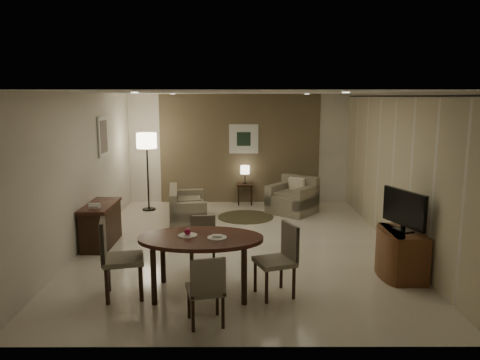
{
  "coord_description": "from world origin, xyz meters",
  "views": [
    {
      "loc": [
        -0.02,
        -8.09,
        2.63
      ],
      "look_at": [
        0.0,
        0.2,
        1.15
      ],
      "focal_mm": 35.0,
      "sensor_mm": 36.0,
      "label": 1
    }
  ],
  "objects_px": {
    "dining_table": "(201,265)",
    "floor_lamp": "(148,172)",
    "chair_far": "(203,246)",
    "console_desk": "(101,225)",
    "side_table": "(245,194)",
    "chair_left": "(123,258)",
    "tv_cabinet": "(403,253)",
    "sofa": "(188,205)",
    "chair_right": "(274,261)",
    "armchair": "(292,195)",
    "chair_near": "(205,288)"
  },
  "relations": [
    {
      "from": "dining_table",
      "to": "floor_lamp",
      "type": "distance_m",
      "value": 5.02
    },
    {
      "from": "chair_far",
      "to": "dining_table",
      "type": "bearing_deg",
      "value": -89.67
    },
    {
      "from": "console_desk",
      "to": "side_table",
      "type": "height_order",
      "value": "console_desk"
    },
    {
      "from": "chair_left",
      "to": "side_table",
      "type": "xyz_separation_m",
      "value": [
        1.68,
        5.45,
        -0.28
      ]
    },
    {
      "from": "dining_table",
      "to": "side_table",
      "type": "bearing_deg",
      "value": 82.96
    },
    {
      "from": "tv_cabinet",
      "to": "chair_left",
      "type": "distance_m",
      "value": 4.01
    },
    {
      "from": "tv_cabinet",
      "to": "sofa",
      "type": "bearing_deg",
      "value": 138.07
    },
    {
      "from": "sofa",
      "to": "side_table",
      "type": "bearing_deg",
      "value": -45.65
    },
    {
      "from": "dining_table",
      "to": "chair_right",
      "type": "xyz_separation_m",
      "value": [
        0.98,
        -0.09,
        0.09
      ]
    },
    {
      "from": "chair_right",
      "to": "armchair",
      "type": "xyz_separation_m",
      "value": [
        0.74,
        4.5,
        -0.07
      ]
    },
    {
      "from": "side_table",
      "to": "chair_near",
      "type": "bearing_deg",
      "value": -94.98
    },
    {
      "from": "chair_right",
      "to": "floor_lamp",
      "type": "bearing_deg",
      "value": -171.72
    },
    {
      "from": "tv_cabinet",
      "to": "chair_far",
      "type": "distance_m",
      "value": 2.97
    },
    {
      "from": "chair_far",
      "to": "chair_left",
      "type": "bearing_deg",
      "value": -140.95
    },
    {
      "from": "chair_left",
      "to": "sofa",
      "type": "relative_size",
      "value": 0.71
    },
    {
      "from": "chair_left",
      "to": "floor_lamp",
      "type": "distance_m",
      "value": 4.89
    },
    {
      "from": "chair_right",
      "to": "floor_lamp",
      "type": "distance_m",
      "value": 5.48
    },
    {
      "from": "dining_table",
      "to": "sofa",
      "type": "height_order",
      "value": "dining_table"
    },
    {
      "from": "chair_right",
      "to": "side_table",
      "type": "relative_size",
      "value": 1.9
    },
    {
      "from": "chair_right",
      "to": "side_table",
      "type": "xyz_separation_m",
      "value": [
        -0.32,
        5.43,
        -0.23
      ]
    },
    {
      "from": "chair_left",
      "to": "sofa",
      "type": "xyz_separation_m",
      "value": [
        0.43,
        3.86,
        -0.18
      ]
    },
    {
      "from": "chair_near",
      "to": "chair_right",
      "type": "height_order",
      "value": "chair_right"
    },
    {
      "from": "tv_cabinet",
      "to": "side_table",
      "type": "height_order",
      "value": "tv_cabinet"
    },
    {
      "from": "dining_table",
      "to": "sofa",
      "type": "xyz_separation_m",
      "value": [
        -0.59,
        3.76,
        -0.04
      ]
    },
    {
      "from": "chair_far",
      "to": "floor_lamp",
      "type": "bearing_deg",
      "value": 109.12
    },
    {
      "from": "console_desk",
      "to": "tv_cabinet",
      "type": "relative_size",
      "value": 1.33
    },
    {
      "from": "tv_cabinet",
      "to": "chair_left",
      "type": "bearing_deg",
      "value": -169.89
    },
    {
      "from": "floor_lamp",
      "to": "chair_near",
      "type": "bearing_deg",
      "value": -72.81
    },
    {
      "from": "tv_cabinet",
      "to": "sofa",
      "type": "distance_m",
      "value": 4.73
    },
    {
      "from": "console_desk",
      "to": "side_table",
      "type": "relative_size",
      "value": 2.35
    },
    {
      "from": "dining_table",
      "to": "sofa",
      "type": "relative_size",
      "value": 1.12
    },
    {
      "from": "chair_right",
      "to": "sofa",
      "type": "xyz_separation_m",
      "value": [
        -1.57,
        3.84,
        -0.13
      ]
    },
    {
      "from": "chair_near",
      "to": "floor_lamp",
      "type": "distance_m",
      "value": 5.87
    },
    {
      "from": "tv_cabinet",
      "to": "chair_right",
      "type": "height_order",
      "value": "chair_right"
    },
    {
      "from": "tv_cabinet",
      "to": "side_table",
      "type": "distance_m",
      "value": 5.26
    },
    {
      "from": "console_desk",
      "to": "chair_far",
      "type": "height_order",
      "value": "chair_far"
    },
    {
      "from": "floor_lamp",
      "to": "chair_left",
      "type": "bearing_deg",
      "value": -82.98
    },
    {
      "from": "sofa",
      "to": "floor_lamp",
      "type": "height_order",
      "value": "floor_lamp"
    },
    {
      "from": "chair_left",
      "to": "chair_right",
      "type": "distance_m",
      "value": 2.0
    },
    {
      "from": "chair_near",
      "to": "chair_left",
      "type": "relative_size",
      "value": 0.81
    },
    {
      "from": "tv_cabinet",
      "to": "chair_left",
      "type": "height_order",
      "value": "chair_left"
    },
    {
      "from": "console_desk",
      "to": "chair_left",
      "type": "relative_size",
      "value": 1.13
    },
    {
      "from": "console_desk",
      "to": "floor_lamp",
      "type": "bearing_deg",
      "value": 82.47
    },
    {
      "from": "side_table",
      "to": "chair_right",
      "type": "bearing_deg",
      "value": -86.62
    },
    {
      "from": "dining_table",
      "to": "chair_far",
      "type": "bearing_deg",
      "value": 92.85
    },
    {
      "from": "sofa",
      "to": "armchair",
      "type": "relative_size",
      "value": 1.61
    },
    {
      "from": "tv_cabinet",
      "to": "dining_table",
      "type": "relative_size",
      "value": 0.54
    },
    {
      "from": "dining_table",
      "to": "chair_right",
      "type": "relative_size",
      "value": 1.73
    },
    {
      "from": "dining_table",
      "to": "floor_lamp",
      "type": "xyz_separation_m",
      "value": [
        -1.61,
        4.73,
        0.51
      ]
    },
    {
      "from": "sofa",
      "to": "armchair",
      "type": "distance_m",
      "value": 2.41
    }
  ]
}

